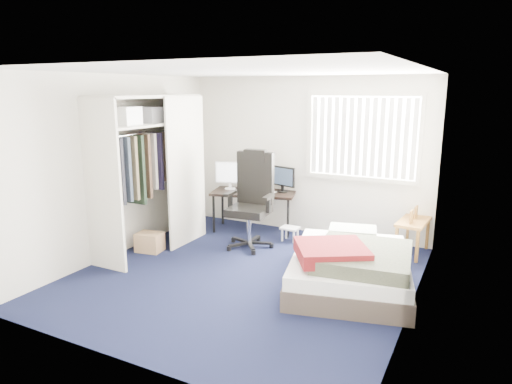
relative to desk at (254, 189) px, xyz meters
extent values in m
plane|color=black|center=(0.76, -1.76, -0.71)|extent=(4.20, 4.20, 0.00)
plane|color=silver|center=(0.76, 0.34, 0.54)|extent=(4.00, 0.00, 4.00)
plane|color=silver|center=(0.76, -3.86, 0.54)|extent=(4.00, 0.00, 4.00)
plane|color=silver|center=(-1.24, -1.76, 0.54)|extent=(0.00, 4.20, 4.20)
plane|color=silver|center=(2.76, -1.76, 0.54)|extent=(0.00, 4.20, 4.20)
plane|color=white|center=(0.76, -1.76, 1.79)|extent=(4.20, 4.20, 0.00)
cube|color=white|center=(1.66, 0.32, 0.89)|extent=(1.60, 0.02, 1.20)
cube|color=beige|center=(1.66, 0.29, 1.52)|extent=(1.72, 0.06, 0.06)
cube|color=beige|center=(1.66, 0.29, 0.26)|extent=(1.72, 0.06, 0.06)
cube|color=white|center=(1.66, 0.26, 0.89)|extent=(1.60, 0.04, 1.16)
cube|color=beige|center=(-0.94, -2.36, 0.39)|extent=(0.60, 0.04, 2.20)
cube|color=beige|center=(-0.94, -0.56, 0.39)|extent=(0.60, 0.04, 2.20)
cube|color=beige|center=(-0.94, -1.46, 1.49)|extent=(0.60, 1.80, 0.04)
cube|color=beige|center=(-0.94, -1.46, 1.11)|extent=(0.56, 1.74, 0.03)
cylinder|color=silver|center=(-0.94, -1.46, 0.99)|extent=(0.03, 1.72, 0.03)
cube|color=#26262B|center=(-0.94, -1.56, 0.54)|extent=(0.38, 1.10, 0.90)
cube|color=beige|center=(-0.62, -1.01, 0.39)|extent=(0.03, 0.90, 2.20)
cube|color=white|center=(-0.94, -1.91, 1.25)|extent=(0.38, 0.30, 0.24)
cube|color=gray|center=(-0.94, -1.41, 1.24)|extent=(0.34, 0.28, 0.22)
cube|color=black|center=(0.00, -0.03, -0.06)|extent=(1.46, 0.94, 0.04)
cylinder|color=black|center=(-0.53, -0.42, -0.40)|extent=(0.04, 0.04, 0.62)
cylinder|color=black|center=(-0.65, 0.07, -0.40)|extent=(0.04, 0.04, 0.62)
cylinder|color=black|center=(0.66, -0.12, -0.40)|extent=(0.04, 0.04, 0.62)
cylinder|color=black|center=(0.53, 0.37, -0.40)|extent=(0.04, 0.04, 0.62)
cube|color=white|center=(-0.44, -0.03, 0.24)|extent=(0.49, 0.15, 0.36)
cube|color=white|center=(-0.44, -0.03, 0.24)|extent=(0.44, 0.12, 0.31)
cube|color=black|center=(0.02, 0.09, 0.22)|extent=(0.47, 0.15, 0.32)
cube|color=#1E2838|center=(0.02, 0.09, 0.22)|extent=(0.42, 0.11, 0.27)
cube|color=black|center=(0.44, 0.16, 0.22)|extent=(0.47, 0.15, 0.32)
cube|color=#1E2838|center=(0.44, 0.16, 0.22)|extent=(0.42, 0.11, 0.27)
cube|color=white|center=(-0.10, -0.15, -0.04)|extent=(0.42, 0.24, 0.02)
cube|color=black|center=(0.16, -0.08, -0.03)|extent=(0.08, 0.11, 0.02)
cylinder|color=silver|center=(0.27, 0.00, 0.04)|extent=(0.08, 0.08, 0.16)
cube|color=white|center=(0.00, -0.03, -0.04)|extent=(0.36, 0.35, 0.00)
cube|color=black|center=(0.32, -0.78, -0.64)|extent=(0.73, 0.73, 0.13)
cylinder|color=silver|center=(0.32, -0.78, -0.41)|extent=(0.07, 0.07, 0.45)
cube|color=black|center=(0.32, -0.78, -0.15)|extent=(0.61, 0.61, 0.11)
cube|color=black|center=(0.29, -0.53, 0.30)|extent=(0.57, 0.16, 0.78)
cube|color=black|center=(0.29, -0.53, 0.63)|extent=(0.35, 0.16, 0.18)
cube|color=black|center=(0.02, -0.81, 0.09)|extent=(0.11, 0.32, 0.04)
cube|color=black|center=(0.62, -0.76, 0.09)|extent=(0.11, 0.32, 0.04)
cube|color=white|center=(0.75, -0.25, -0.50)|extent=(0.28, 0.22, 0.03)
cylinder|color=white|center=(0.65, -0.31, -0.61)|extent=(0.03, 0.03, 0.20)
cylinder|color=white|center=(0.65, -0.17, -0.61)|extent=(0.03, 0.03, 0.20)
cylinder|color=white|center=(0.84, -0.32, -0.61)|extent=(0.03, 0.03, 0.20)
cylinder|color=white|center=(0.85, -0.18, -0.61)|extent=(0.03, 0.03, 0.20)
cube|color=brown|center=(2.51, 0.02, -0.23)|extent=(0.42, 0.75, 0.04)
cube|color=brown|center=(2.35, -0.28, -0.48)|extent=(0.04, 0.04, 0.46)
cube|color=brown|center=(2.40, 0.36, -0.48)|extent=(0.04, 0.04, 0.46)
cube|color=brown|center=(2.63, -0.31, -0.48)|extent=(0.04, 0.04, 0.46)
cube|color=brown|center=(2.68, 0.33, -0.48)|extent=(0.04, 0.04, 0.46)
cube|color=brown|center=(2.50, -0.14, -0.12)|extent=(0.03, 0.14, 0.18)
cube|color=brown|center=(2.52, 0.13, -0.12)|extent=(0.03, 0.14, 0.18)
cube|color=#40352E|center=(2.01, -1.42, -0.59)|extent=(1.73, 2.06, 0.23)
cube|color=white|center=(2.01, -1.42, -0.40)|extent=(1.68, 2.02, 0.16)
cube|color=beige|center=(1.87, -0.82, -0.25)|extent=(0.68, 0.53, 0.14)
cube|color=#313729|center=(2.22, -1.63, -0.26)|extent=(1.15, 1.24, 0.18)
cube|color=#590F13|center=(1.90, -1.81, -0.18)|extent=(1.00, 0.99, 0.16)
cube|color=tan|center=(-0.89, -1.59, -0.57)|extent=(0.40, 0.32, 0.27)
camera|label=1|loc=(3.34, -6.48, 1.60)|focal=32.00mm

